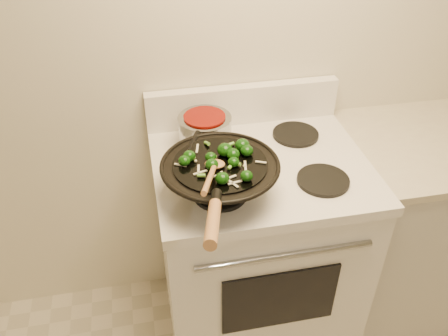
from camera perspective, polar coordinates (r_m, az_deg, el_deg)
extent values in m
plane|color=silver|center=(1.86, 6.07, 16.58)|extent=(3.50, 0.00, 3.50)
cube|color=white|center=(2.04, 3.84, -10.38)|extent=(0.76, 0.64, 0.88)
cube|color=white|center=(1.74, 4.45, 0.09)|extent=(0.78, 0.66, 0.04)
cube|color=white|center=(1.93, 2.27, 7.68)|extent=(0.78, 0.05, 0.16)
cylinder|color=gray|center=(1.58, 7.37, -10.42)|extent=(0.60, 0.02, 0.02)
cube|color=black|center=(1.76, 6.72, -15.46)|extent=(0.42, 0.01, 0.28)
cylinder|color=black|center=(1.57, -0.46, -3.06)|extent=(0.18, 0.18, 0.01)
cylinder|color=black|center=(1.66, 11.84, -1.45)|extent=(0.18, 0.18, 0.01)
cylinder|color=black|center=(1.81, -2.26, 2.88)|extent=(0.18, 0.18, 0.01)
cylinder|color=black|center=(1.89, 8.61, 4.03)|extent=(0.18, 0.18, 0.01)
cube|color=silver|center=(2.36, 23.21, -6.23)|extent=(0.84, 0.60, 0.88)
torus|color=black|center=(1.50, -0.48, 0.38)|extent=(0.38, 0.38, 0.01)
cylinder|color=black|center=(1.50, -0.48, 0.48)|extent=(0.30, 0.30, 0.01)
cylinder|color=black|center=(1.30, -0.98, -3.61)|extent=(0.04, 0.07, 0.04)
cylinder|color=#A57041|center=(1.19, -1.35, -6.64)|extent=(0.08, 0.20, 0.07)
ellipsoid|color=#0C3307|center=(1.51, 1.09, 1.68)|extent=(0.04, 0.04, 0.04)
cylinder|color=#56812E|center=(1.52, 1.57, 1.38)|extent=(0.01, 0.02, 0.01)
ellipsoid|color=#0C3307|center=(1.50, -1.62, 1.34)|extent=(0.04, 0.04, 0.03)
ellipsoid|color=#0C3307|center=(1.46, -1.47, 0.43)|extent=(0.04, 0.04, 0.03)
ellipsoid|color=#0C3307|center=(1.50, -4.21, 1.47)|extent=(0.04, 0.04, 0.03)
cylinder|color=#56812E|center=(1.51, -3.74, 1.21)|extent=(0.02, 0.02, 0.02)
ellipsoid|color=#0C3307|center=(1.42, 2.73, -0.95)|extent=(0.04, 0.04, 0.03)
ellipsoid|color=#0C3307|center=(1.41, -0.21, -1.24)|extent=(0.04, 0.04, 0.04)
ellipsoid|color=#0C3307|center=(1.52, 0.12, 2.21)|extent=(0.05, 0.05, 0.04)
cylinder|color=#56812E|center=(1.53, 0.67, 1.84)|extent=(0.02, 0.02, 0.01)
ellipsoid|color=#0C3307|center=(1.48, 1.16, 0.73)|extent=(0.04, 0.04, 0.03)
ellipsoid|color=#0C3307|center=(1.55, 2.21, 2.77)|extent=(0.05, 0.05, 0.04)
ellipsoid|color=#0C3307|center=(1.53, 2.76, 2.12)|extent=(0.04, 0.04, 0.04)
cylinder|color=#56812E|center=(1.53, 3.21, 1.83)|extent=(0.02, 0.02, 0.02)
ellipsoid|color=#0C3307|center=(1.48, -4.80, 0.87)|extent=(0.04, 0.04, 0.03)
cube|color=beige|center=(1.48, 2.58, 0.25)|extent=(0.02, 0.05, 0.00)
cube|color=beige|center=(1.45, -2.86, -0.54)|extent=(0.05, 0.02, 0.00)
cube|color=beige|center=(1.43, 0.85, -1.13)|extent=(0.04, 0.02, 0.00)
cube|color=beige|center=(1.56, -3.24, 2.36)|extent=(0.02, 0.05, 0.00)
cube|color=beige|center=(1.56, 1.49, 2.28)|extent=(0.05, 0.03, 0.00)
cube|color=beige|center=(1.50, 4.46, 0.71)|extent=(0.03, 0.02, 0.00)
cube|color=beige|center=(1.41, 1.34, -1.75)|extent=(0.05, 0.02, 0.00)
cube|color=beige|center=(1.49, -5.25, 0.37)|extent=(0.04, 0.02, 0.00)
cube|color=beige|center=(1.48, -1.87, 0.23)|extent=(0.01, 0.04, 0.00)
cube|color=beige|center=(1.44, -0.78, -0.90)|extent=(0.04, 0.02, 0.00)
cube|color=beige|center=(1.47, -3.09, -0.13)|extent=(0.01, 0.04, 0.00)
cube|color=beige|center=(1.41, 1.07, -1.88)|extent=(0.03, 0.05, 0.00)
cube|color=beige|center=(1.44, -0.21, -1.00)|extent=(0.01, 0.05, 0.00)
cylinder|color=#5B9C32|center=(1.52, -4.25, 1.51)|extent=(0.02, 0.03, 0.02)
cylinder|color=#5B9C32|center=(1.48, 1.58, 0.45)|extent=(0.02, 0.02, 0.01)
cylinder|color=#5B9C32|center=(1.58, -2.06, 2.99)|extent=(0.01, 0.02, 0.01)
cylinder|color=#5B9C32|center=(1.43, -2.76, -0.90)|extent=(0.02, 0.02, 0.01)
cylinder|color=#5B9C32|center=(1.47, 0.76, 0.18)|extent=(0.02, 0.01, 0.02)
cylinder|color=#5B9C32|center=(1.57, 0.84, 2.88)|extent=(0.03, 0.02, 0.02)
cylinder|color=#5B9C32|center=(1.51, -1.27, 1.40)|extent=(0.02, 0.02, 0.02)
sphere|color=beige|center=(1.50, -3.43, 0.85)|extent=(0.01, 0.01, 0.01)
sphere|color=beige|center=(1.48, 2.48, 0.24)|extent=(0.01, 0.01, 0.01)
sphere|color=beige|center=(1.48, -1.36, 0.41)|extent=(0.01, 0.01, 0.01)
sphere|color=beige|center=(1.45, -3.07, -0.56)|extent=(0.01, 0.01, 0.01)
ellipsoid|color=#A57041|center=(1.48, -1.10, 0.49)|extent=(0.08, 0.07, 0.02)
cylinder|color=#A57041|center=(1.34, -1.74, -1.24)|extent=(0.09, 0.25, 0.11)
cylinder|color=gray|center=(1.77, -2.31, 4.56)|extent=(0.20, 0.20, 0.11)
cylinder|color=#6A0B05|center=(1.74, -2.36, 6.18)|extent=(0.16, 0.16, 0.01)
cylinder|color=black|center=(1.62, -3.67, 3.11)|extent=(0.07, 0.12, 0.02)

